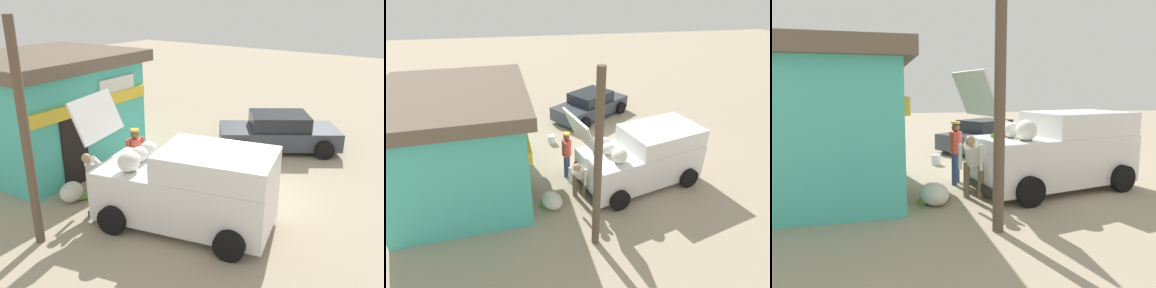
# 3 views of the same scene
# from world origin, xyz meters

# --- Properties ---
(ground_plane) EXTENTS (60.00, 60.00, 0.00)m
(ground_plane) POSITION_xyz_m (0.00, 0.00, 0.00)
(ground_plane) COLOR tan
(storefront_bar) EXTENTS (5.49, 4.75, 3.52)m
(storefront_bar) POSITION_xyz_m (-1.04, 6.07, 1.80)
(storefront_bar) COLOR #4CC6B7
(storefront_bar) RESTS_ON ground_plane
(delivery_van) EXTENTS (3.00, 4.83, 2.95)m
(delivery_van) POSITION_xyz_m (-1.65, 0.11, 0.99)
(delivery_van) COLOR white
(delivery_van) RESTS_ON ground_plane
(parked_sedan) EXTENTS (3.76, 4.32, 1.30)m
(parked_sedan) POSITION_xyz_m (4.31, 0.63, 0.61)
(parked_sedan) COLOR #383D47
(parked_sedan) RESTS_ON ground_plane
(vendor_standing) EXTENTS (0.54, 0.44, 1.69)m
(vendor_standing) POSITION_xyz_m (-0.79, 2.64, 0.97)
(vendor_standing) COLOR navy
(vendor_standing) RESTS_ON ground_plane
(customer_bending) EXTENTS (0.72, 0.64, 1.54)m
(customer_bending) POSITION_xyz_m (-2.30, 2.48, 0.93)
(customer_bending) COLOR #726047
(customer_bending) RESTS_ON ground_plane
(unloaded_banana_pile) EXTENTS (0.98, 0.92, 0.50)m
(unloaded_banana_pile) POSITION_xyz_m (-2.49, 3.38, 0.23)
(unloaded_banana_pile) COLOR silver
(unloaded_banana_pile) RESTS_ON ground_plane
(paint_bucket) EXTENTS (0.32, 0.32, 0.35)m
(paint_bucket) POSITION_xyz_m (1.74, 2.95, 0.17)
(paint_bucket) COLOR silver
(paint_bucket) RESTS_ON ground_plane
(utility_pole) EXTENTS (0.20, 0.20, 4.85)m
(utility_pole) POSITION_xyz_m (-4.17, 2.38, 2.43)
(utility_pole) COLOR brown
(utility_pole) RESTS_ON ground_plane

